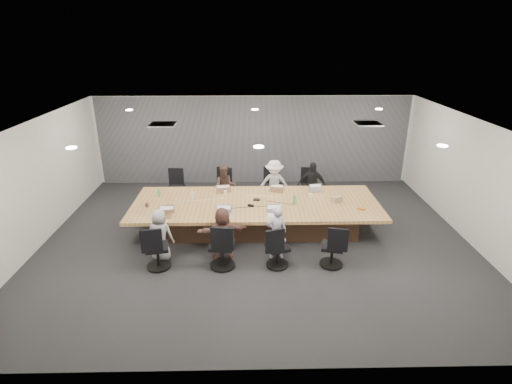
{
  "coord_description": "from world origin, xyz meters",
  "views": [
    {
      "loc": [
        -0.18,
        -8.46,
        4.59
      ],
      "look_at": [
        0.0,
        0.4,
        1.05
      ],
      "focal_mm": 28.0,
      "sensor_mm": 36.0,
      "label": 1
    }
  ],
  "objects_px": {
    "chair_4": "(157,251)",
    "person_1": "(226,187)",
    "conference_table": "(256,215)",
    "person_5": "(223,234)",
    "mug_brown": "(147,205)",
    "chair_0": "(176,190)",
    "laptop_6": "(275,216)",
    "laptop_5": "(224,216)",
    "laptop_1": "(224,190)",
    "chair_7": "(332,250)",
    "bottle_green_left": "(159,192)",
    "chair_5": "(222,249)",
    "chair_3": "(309,189)",
    "person_2": "(274,184)",
    "chair_6": "(277,251)",
    "stapler": "(251,205)",
    "person_3": "(312,185)",
    "bottle_clear": "(192,196)",
    "chair_1": "(226,190)",
    "canvas_bag": "(337,199)",
    "person_4": "(160,235)",
    "laptop_2": "(276,190)",
    "laptop_4": "(164,217)",
    "bottle_green_right": "(294,200)",
    "person_6": "(276,232)",
    "laptop_3": "(315,189)",
    "chair_2": "(273,189)",
    "snack_packet": "(361,209)"
  },
  "relations": [
    {
      "from": "person_5",
      "to": "bottle_clear",
      "type": "bearing_deg",
      "value": -72.52
    },
    {
      "from": "laptop_1",
      "to": "person_2",
      "type": "relative_size",
      "value": 0.26
    },
    {
      "from": "chair_3",
      "to": "stapler",
      "type": "xyz_separation_m",
      "value": [
        -1.7,
        -1.96,
        0.37
      ]
    },
    {
      "from": "person_3",
      "to": "mug_brown",
      "type": "distance_m",
      "value": 4.47
    },
    {
      "from": "mug_brown",
      "to": "conference_table",
      "type": "bearing_deg",
      "value": 4.74
    },
    {
      "from": "person_4",
      "to": "laptop_5",
      "type": "relative_size",
      "value": 3.43
    },
    {
      "from": "chair_3",
      "to": "chair_6",
      "type": "height_order",
      "value": "chair_3"
    },
    {
      "from": "chair_4",
      "to": "canvas_bag",
      "type": "height_order",
      "value": "canvas_bag"
    },
    {
      "from": "person_2",
      "to": "person_1",
      "type": "bearing_deg",
      "value": -176.2
    },
    {
      "from": "chair_7",
      "to": "bottle_green_left",
      "type": "relative_size",
      "value": 3.44
    },
    {
      "from": "chair_1",
      "to": "laptop_2",
      "type": "xyz_separation_m",
      "value": [
        1.35,
        -0.9,
        0.34
      ]
    },
    {
      "from": "conference_table",
      "to": "person_4",
      "type": "distance_m",
      "value": 2.49
    },
    {
      "from": "conference_table",
      "to": "person_4",
      "type": "xyz_separation_m",
      "value": [
        -2.08,
        -1.35,
        0.18
      ]
    },
    {
      "from": "chair_3",
      "to": "chair_7",
      "type": "distance_m",
      "value": 3.4
    },
    {
      "from": "laptop_1",
      "to": "person_2",
      "type": "height_order",
      "value": "person_2"
    },
    {
      "from": "chair_6",
      "to": "laptop_1",
      "type": "height_order",
      "value": "laptop_1"
    },
    {
      "from": "chair_4",
      "to": "person_1",
      "type": "relative_size",
      "value": 0.64
    },
    {
      "from": "chair_1",
      "to": "laptop_3",
      "type": "xyz_separation_m",
      "value": [
        2.39,
        -0.9,
        0.34
      ]
    },
    {
      "from": "bottle_green_left",
      "to": "canvas_bag",
      "type": "bearing_deg",
      "value": -5.43
    },
    {
      "from": "chair_1",
      "to": "stapler",
      "type": "xyz_separation_m",
      "value": [
        0.69,
        -1.96,
        0.36
      ]
    },
    {
      "from": "person_5",
      "to": "conference_table",
      "type": "bearing_deg",
      "value": -130.47
    },
    {
      "from": "laptop_5",
      "to": "chair_6",
      "type": "bearing_deg",
      "value": -37.22
    },
    {
      "from": "chair_5",
      "to": "chair_6",
      "type": "bearing_deg",
      "value": 7.09
    },
    {
      "from": "chair_2",
      "to": "snack_packet",
      "type": "distance_m",
      "value": 2.93
    },
    {
      "from": "laptop_4",
      "to": "chair_4",
      "type": "bearing_deg",
      "value": -101.35
    },
    {
      "from": "conference_table",
      "to": "chair_4",
      "type": "height_order",
      "value": "chair_4"
    },
    {
      "from": "person_5",
      "to": "bottle_green_right",
      "type": "bearing_deg",
      "value": -155.99
    },
    {
      "from": "chair_3",
      "to": "chair_7",
      "type": "xyz_separation_m",
      "value": [
        -0.02,
        -3.4,
        -0.02
      ]
    },
    {
      "from": "chair_4",
      "to": "laptop_5",
      "type": "height_order",
      "value": "chair_4"
    },
    {
      "from": "person_6",
      "to": "person_2",
      "type": "bearing_deg",
      "value": -97.44
    },
    {
      "from": "laptop_6",
      "to": "person_4",
      "type": "bearing_deg",
      "value": -164.68
    },
    {
      "from": "chair_0",
      "to": "laptop_6",
      "type": "xyz_separation_m",
      "value": [
        2.67,
        -2.5,
        0.35
      ]
    },
    {
      "from": "chair_7",
      "to": "laptop_6",
      "type": "height_order",
      "value": "same"
    },
    {
      "from": "chair_0",
      "to": "person_3",
      "type": "bearing_deg",
      "value": 176.42
    },
    {
      "from": "person_1",
      "to": "person_2",
      "type": "bearing_deg",
      "value": -5.36
    },
    {
      "from": "chair_1",
      "to": "laptop_4",
      "type": "height_order",
      "value": "chair_1"
    },
    {
      "from": "person_1",
      "to": "mug_brown",
      "type": "height_order",
      "value": "person_1"
    },
    {
      "from": "bottle_green_left",
      "to": "person_3",
      "type": "bearing_deg",
      "value": 13.0
    },
    {
      "from": "conference_table",
      "to": "person_5",
      "type": "relative_size",
      "value": 5.04
    },
    {
      "from": "chair_1",
      "to": "chair_4",
      "type": "height_order",
      "value": "chair_1"
    },
    {
      "from": "laptop_5",
      "to": "chair_5",
      "type": "bearing_deg",
      "value": -89.23
    },
    {
      "from": "laptop_5",
      "to": "laptop_1",
      "type": "bearing_deg",
      "value": 93.43
    },
    {
      "from": "laptop_2",
      "to": "laptop_4",
      "type": "distance_m",
      "value": 3.06
    },
    {
      "from": "conference_table",
      "to": "chair_5",
      "type": "relative_size",
      "value": 7.1
    },
    {
      "from": "chair_3",
      "to": "person_5",
      "type": "height_order",
      "value": "person_5"
    },
    {
      "from": "bottle_green_left",
      "to": "canvas_bag",
      "type": "xyz_separation_m",
      "value": [
        4.42,
        -0.42,
        -0.04
      ]
    },
    {
      "from": "conference_table",
      "to": "chair_2",
      "type": "distance_m",
      "value": 1.78
    },
    {
      "from": "person_2",
      "to": "bottle_clear",
      "type": "relative_size",
      "value": 5.99
    },
    {
      "from": "chair_7",
      "to": "bottle_green_left",
      "type": "height_order",
      "value": "bottle_green_left"
    },
    {
      "from": "chair_0",
      "to": "laptop_6",
      "type": "height_order",
      "value": "chair_0"
    }
  ]
}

